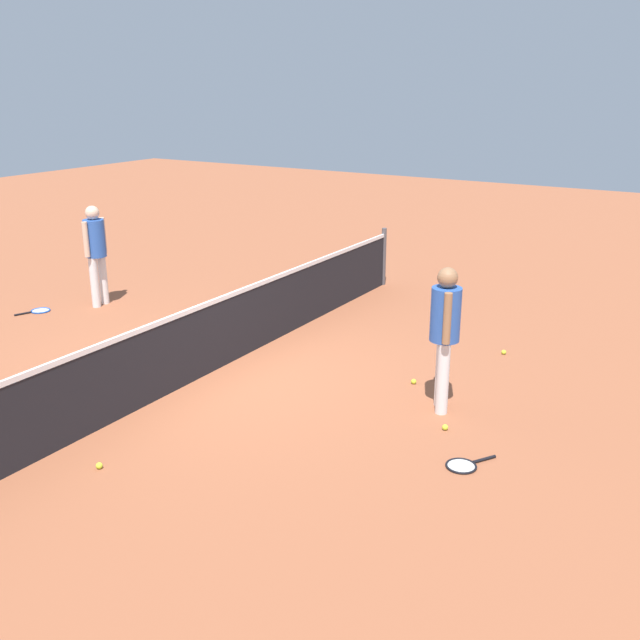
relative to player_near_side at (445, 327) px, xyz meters
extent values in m
plane|color=#9E5638|center=(-0.46, 3.01, -1.01)|extent=(40.00, 40.00, 0.00)
cylinder|color=#4C4C51|center=(4.54, 3.01, -0.47)|extent=(0.09, 0.09, 1.07)
cube|color=black|center=(-0.46, 3.01, -0.55)|extent=(10.00, 0.02, 0.91)
cube|color=white|center=(-0.46, 3.01, -0.07)|extent=(10.00, 0.04, 0.06)
cylinder|color=white|center=(-0.10, -0.05, -0.58)|extent=(0.19, 0.19, 0.85)
cylinder|color=white|center=(0.10, 0.05, -0.58)|extent=(0.19, 0.19, 0.85)
cylinder|color=#2D59B2|center=(0.00, 0.00, 0.15)|extent=(0.46, 0.46, 0.62)
cylinder|color=#9E704C|center=(-0.19, -0.10, 0.17)|extent=(0.12, 0.12, 0.58)
cylinder|color=#9E704C|center=(0.19, 0.10, 0.17)|extent=(0.12, 0.12, 0.58)
sphere|color=#9E704C|center=(0.00, 0.00, 0.58)|extent=(0.31, 0.31, 0.23)
cylinder|color=white|center=(0.97, 6.56, -0.58)|extent=(0.16, 0.16, 0.85)
cylinder|color=white|center=(0.75, 6.53, -0.58)|extent=(0.16, 0.16, 0.85)
cylinder|color=#2D59B2|center=(0.86, 6.54, 0.15)|extent=(0.38, 0.38, 0.62)
cylinder|color=beige|center=(1.07, 6.57, 0.17)|extent=(0.10, 0.10, 0.58)
cylinder|color=beige|center=(0.65, 6.51, 0.17)|extent=(0.10, 0.10, 0.58)
sphere|color=beige|center=(0.86, 6.54, 0.58)|extent=(0.26, 0.26, 0.23)
torus|color=black|center=(-1.16, -0.70, -1.00)|extent=(0.43, 0.43, 0.02)
cylinder|color=silver|center=(-1.16, -0.70, -1.00)|extent=(0.37, 0.37, 0.00)
cylinder|color=black|center=(-0.92, -0.85, -0.99)|extent=(0.25, 0.18, 0.03)
torus|color=blue|center=(0.08, 7.13, -1.00)|extent=(0.40, 0.40, 0.02)
cylinder|color=silver|center=(0.08, 7.13, -1.00)|extent=(0.34, 0.34, 0.00)
cylinder|color=black|center=(-0.18, 7.23, -0.99)|extent=(0.27, 0.13, 0.03)
sphere|color=#C6E033|center=(2.12, -0.08, -0.98)|extent=(0.07, 0.07, 0.07)
sphere|color=#C6E033|center=(-0.49, -0.25, -0.98)|extent=(0.07, 0.07, 0.07)
sphere|color=#C6E033|center=(-3.05, 2.35, -0.98)|extent=(0.07, 0.07, 0.07)
sphere|color=#C6E033|center=(0.51, 0.57, -0.98)|extent=(0.07, 0.07, 0.07)
camera|label=1|loc=(-7.36, -2.81, 2.65)|focal=40.85mm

